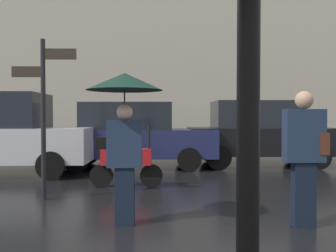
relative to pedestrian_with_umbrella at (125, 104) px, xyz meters
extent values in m
cylinder|color=black|center=(0.78, -3.54, -0.30)|extent=(0.08, 0.08, 2.55)
cube|color=black|center=(0.00, 0.00, -1.20)|extent=(0.25, 0.16, 0.76)
cube|color=#1E2D47|center=(0.00, 0.00, -0.51)|extent=(0.45, 0.20, 0.61)
sphere|color=beige|center=(0.00, 0.00, -0.10)|extent=(0.21, 0.21, 0.21)
cylinder|color=black|center=(0.00, 0.00, 0.03)|extent=(0.02, 0.02, 0.30)
cone|color=#133026|center=(0.00, 0.00, 0.29)|extent=(1.00, 1.00, 0.22)
cube|color=black|center=(2.30, -0.13, -1.16)|extent=(0.27, 0.17, 0.83)
cube|color=#1E2D47|center=(2.30, -0.13, -0.40)|extent=(0.50, 0.22, 0.68)
sphere|color=tan|center=(2.30, -0.13, 0.05)|extent=(0.23, 0.23, 0.23)
cube|color=#512819|center=(2.52, -0.13, -0.51)|extent=(0.12, 0.24, 0.28)
cylinder|color=black|center=(0.28, 2.64, -1.35)|extent=(0.46, 0.09, 0.46)
cylinder|color=black|center=(-0.72, 2.64, -1.35)|extent=(0.46, 0.09, 0.46)
cube|color=red|center=(-0.22, 2.64, -0.97)|extent=(1.00, 0.32, 0.32)
cube|color=black|center=(-0.67, 2.64, -0.69)|extent=(0.28, 0.28, 0.24)
cylinder|color=black|center=(0.23, 2.64, -0.62)|extent=(0.06, 0.06, 0.55)
cube|color=black|center=(3.36, 5.95, -0.86)|extent=(4.13, 1.82, 0.76)
cube|color=black|center=(3.16, 5.95, -0.09)|extent=(2.27, 1.67, 0.77)
cylinder|color=black|center=(4.70, 6.86, -1.24)|extent=(0.68, 0.18, 0.68)
cylinder|color=black|center=(4.70, 5.04, -1.24)|extent=(0.68, 0.18, 0.68)
cylinder|color=black|center=(2.02, 6.86, -1.24)|extent=(0.68, 0.18, 0.68)
cylinder|color=black|center=(2.02, 5.04, -1.24)|extent=(0.68, 0.18, 0.68)
cube|color=#1E234C|center=(-0.24, 5.58, -0.89)|extent=(4.46, 1.66, 0.76)
cube|color=black|center=(-0.46, 5.58, -0.14)|extent=(2.46, 1.53, 0.74)
cylinder|color=black|center=(1.21, 6.41, -1.27)|extent=(0.62, 0.18, 0.62)
cylinder|color=black|center=(1.21, 4.75, -1.27)|extent=(0.62, 0.18, 0.62)
cylinder|color=black|center=(-1.69, 6.41, -1.27)|extent=(0.62, 0.18, 0.62)
cylinder|color=black|center=(-1.69, 4.75, -1.27)|extent=(0.62, 0.18, 0.62)
cube|color=silver|center=(-3.36, 4.38, -0.84)|extent=(4.21, 1.75, 0.83)
cylinder|color=black|center=(-1.99, 5.26, -1.26)|extent=(0.64, 0.18, 0.64)
cylinder|color=black|center=(-1.99, 3.51, -1.26)|extent=(0.64, 0.18, 0.64)
cylinder|color=black|center=(-1.52, 1.50, -0.21)|extent=(0.08, 0.08, 2.72)
cube|color=#33281E|center=(-1.24, 1.50, 0.90)|extent=(0.56, 0.04, 0.18)
cube|color=#33281E|center=(-1.78, 1.50, 0.60)|extent=(0.52, 0.04, 0.18)
camera|label=1|loc=(0.47, -4.85, -0.17)|focal=39.89mm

